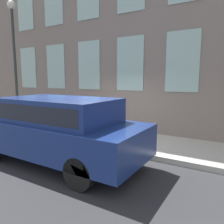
{
  "coord_description": "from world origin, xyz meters",
  "views": [
    {
      "loc": [
        -5.55,
        -3.96,
        2.24
      ],
      "look_at": [
        0.57,
        -0.26,
        1.17
      ],
      "focal_mm": 35.0,
      "sensor_mm": 36.0,
      "label": 1
    }
  ],
  "objects_px": {
    "fire_hydrant": "(101,132)",
    "parked_truck_navy_near": "(57,126)",
    "person": "(123,119)",
    "street_lamp": "(14,50)"
  },
  "relations": [
    {
      "from": "fire_hydrant",
      "to": "street_lamp",
      "type": "relative_size",
      "value": 0.12
    },
    {
      "from": "fire_hydrant",
      "to": "parked_truck_navy_near",
      "type": "xyz_separation_m",
      "value": [
        -1.82,
        0.22,
        0.52
      ]
    },
    {
      "from": "person",
      "to": "street_lamp",
      "type": "xyz_separation_m",
      "value": [
        0.12,
        5.65,
        2.61
      ]
    },
    {
      "from": "parked_truck_navy_near",
      "to": "street_lamp",
      "type": "bearing_deg",
      "value": 64.78
    },
    {
      "from": "fire_hydrant",
      "to": "parked_truck_navy_near",
      "type": "distance_m",
      "value": 1.9
    },
    {
      "from": "person",
      "to": "street_lamp",
      "type": "bearing_deg",
      "value": 28.11
    },
    {
      "from": "fire_hydrant",
      "to": "person",
      "type": "xyz_separation_m",
      "value": [
        0.31,
        -0.65,
        0.46
      ]
    },
    {
      "from": "fire_hydrant",
      "to": "street_lamp",
      "type": "height_order",
      "value": "street_lamp"
    },
    {
      "from": "person",
      "to": "street_lamp",
      "type": "distance_m",
      "value": 6.22
    },
    {
      "from": "parked_truck_navy_near",
      "to": "street_lamp",
      "type": "height_order",
      "value": "street_lamp"
    }
  ]
}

